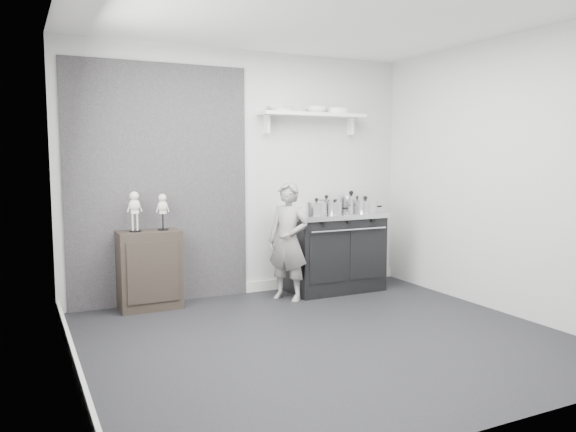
{
  "coord_description": "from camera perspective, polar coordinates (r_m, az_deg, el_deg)",
  "views": [
    {
      "loc": [
        -2.32,
        -4.04,
        1.56
      ],
      "look_at": [
        0.13,
        0.95,
        0.95
      ],
      "focal_mm": 35.0,
      "sensor_mm": 36.0,
      "label": 1
    }
  ],
  "objects": [
    {
      "name": "wall_shelf",
      "position": [
        6.53,
        2.55,
        10.16
      ],
      "size": [
        1.3,
        0.26,
        0.24
      ],
      "color": "white",
      "rests_on": "room_shell"
    },
    {
      "name": "ground",
      "position": [
        4.91,
        3.66,
        -12.29
      ],
      "size": [
        4.0,
        4.0,
        0.0
      ],
      "primitive_type": "plane",
      "color": "black",
      "rests_on": "ground"
    },
    {
      "name": "stove",
      "position": [
        6.51,
        4.61,
        -3.56
      ],
      "size": [
        1.12,
        0.7,
        0.9
      ],
      "color": "black",
      "rests_on": "ground"
    },
    {
      "name": "room_shell",
      "position": [
        4.75,
        1.96,
        7.19
      ],
      "size": [
        4.02,
        3.62,
        2.71
      ],
      "color": "#BDBDBA",
      "rests_on": "ground"
    },
    {
      "name": "pot_front_center",
      "position": [
        6.25,
        4.75,
        0.8
      ],
      "size": [
        0.27,
        0.18,
        0.17
      ],
      "color": "silver",
      "rests_on": "stove"
    },
    {
      "name": "pot_back_left",
      "position": [
        6.52,
        3.92,
        1.11
      ],
      "size": [
        0.35,
        0.26,
        0.2
      ],
      "color": "silver",
      "rests_on": "stove"
    },
    {
      "name": "pot_front_left",
      "position": [
        6.21,
        2.91,
        0.81
      ],
      "size": [
        0.33,
        0.25,
        0.19
      ],
      "color": "silver",
      "rests_on": "stove"
    },
    {
      "name": "bowl_small",
      "position": [
        6.55,
        2.92,
        10.73
      ],
      "size": [
        0.22,
        0.22,
        0.07
      ],
      "primitive_type": "imported",
      "color": "white",
      "rests_on": "wall_shelf"
    },
    {
      "name": "bowl_large",
      "position": [
        6.34,
        -0.7,
        10.88
      ],
      "size": [
        0.28,
        0.28,
        0.07
      ],
      "primitive_type": "imported",
      "color": "white",
      "rests_on": "wall_shelf"
    },
    {
      "name": "child",
      "position": [
        6.02,
        0.03,
        -2.6
      ],
      "size": [
        0.52,
        0.55,
        1.27
      ],
      "primitive_type": "imported",
      "rotation": [
        0.0,
        0.0,
        -0.95
      ],
      "color": "gray",
      "rests_on": "ground"
    },
    {
      "name": "pot_front_right",
      "position": [
        6.48,
        7.85,
        0.99
      ],
      "size": [
        0.37,
        0.28,
        0.19
      ],
      "color": "silver",
      "rests_on": "stove"
    },
    {
      "name": "plate_stack",
      "position": [
        6.69,
        5.04,
        10.58
      ],
      "size": [
        0.26,
        0.26,
        0.06
      ],
      "primitive_type": "cylinder",
      "color": "white",
      "rests_on": "wall_shelf"
    },
    {
      "name": "side_cabinet",
      "position": [
        5.89,
        -13.9,
        -5.32
      ],
      "size": [
        0.61,
        0.36,
        0.8
      ],
      "primitive_type": "cube",
      "color": "black",
      "rests_on": "ground"
    },
    {
      "name": "skeleton_full",
      "position": [
        5.77,
        -15.32,
        0.74
      ],
      "size": [
        0.13,
        0.08,
        0.46
      ],
      "primitive_type": null,
      "color": "beige",
      "rests_on": "side_cabinet"
    },
    {
      "name": "skeleton_torso",
      "position": [
        5.83,
        -12.62,
        0.67
      ],
      "size": [
        0.12,
        0.08,
        0.43
      ],
      "primitive_type": null,
      "color": "beige",
      "rests_on": "side_cabinet"
    },
    {
      "name": "pot_back_right",
      "position": [
        6.67,
        6.43,
        1.34
      ],
      "size": [
        0.39,
        0.31,
        0.24
      ],
      "color": "silver",
      "rests_on": "stove"
    }
  ]
}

